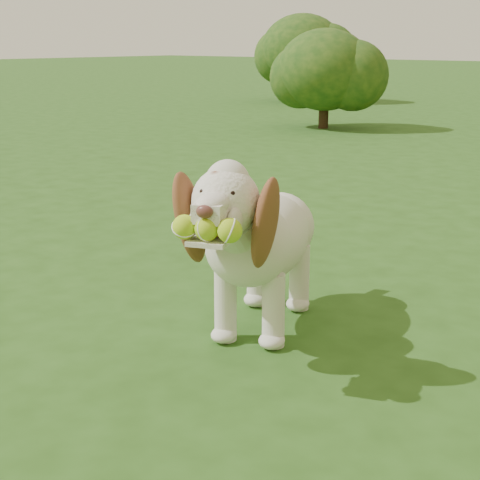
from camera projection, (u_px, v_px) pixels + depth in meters
The scene contains 4 objects.
ground at pixel (211, 360), 2.83m from camera, with size 80.00×80.00×0.00m, color #254A15.
dog at pixel (258, 235), 3.00m from camera, with size 0.71×1.18×0.79m.
shrub_a at pixel (325, 70), 10.02m from camera, with size 1.30×1.30×1.35m.
shrub_e at pixel (302, 50), 14.36m from camera, with size 1.63×1.63×1.69m.
Camera 1 is at (1.75, -1.94, 1.20)m, focal length 55.00 mm.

